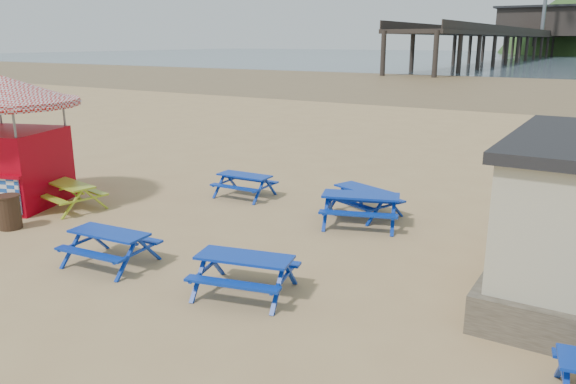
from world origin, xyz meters
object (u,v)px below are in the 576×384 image
Objects in this scene: picnic_table_blue_b at (364,202)px; ice_cream_kiosk at (7,125)px; picnic_table_yellow at (70,196)px; litter_bin at (9,212)px; picnic_table_blue_a at (245,186)px.

ice_cream_kiosk reaches higher than picnic_table_blue_b.
litter_bin is at bearing -74.91° from picnic_table_yellow.
picnic_table_blue_a is 7.25m from ice_cream_kiosk.
ice_cream_kiosk is at bearing -153.06° from picnic_table_yellow.
picnic_table_blue_a is at bearing 56.29° from picnic_table_yellow.
picnic_table_blue_a is 6.77m from litter_bin.
litter_bin is (1.98, -1.51, -1.97)m from ice_cream_kiosk.
litter_bin is at bearing -56.17° from ice_cream_kiosk.
picnic_table_blue_b and picnic_table_yellow have the same top height.
picnic_table_blue_a is 0.32× the size of ice_cream_kiosk.
picnic_table_blue_a is 0.80× the size of picnic_table_blue_b.
litter_bin is at bearing -120.65° from picnic_table_blue_b.
picnic_table_blue_b is 0.41× the size of ice_cream_kiosk.
picnic_table_blue_a is at bearing -156.10° from picnic_table_blue_b.
litter_bin reaches higher than picnic_table_blue_a.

